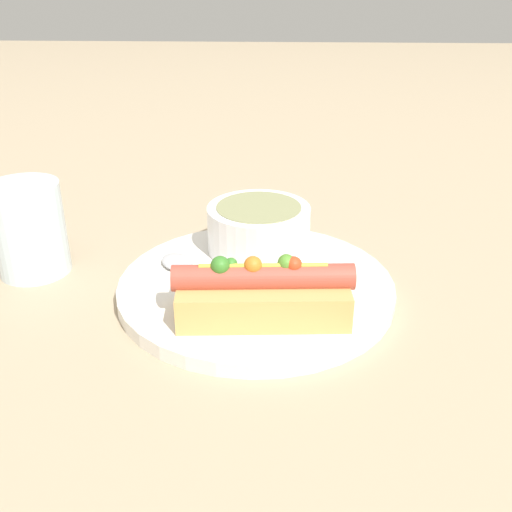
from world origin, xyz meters
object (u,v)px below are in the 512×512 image
(hot_dog, at_px, (263,293))
(spoon, at_px, (186,270))
(drinking_glass, at_px, (29,229))
(soup_bowl, at_px, (257,227))

(hot_dog, xyz_separation_m, spoon, (-0.08, 0.08, -0.02))
(drinking_glass, bearing_deg, hot_dog, -22.59)
(soup_bowl, height_order, drinking_glass, drinking_glass)
(hot_dog, relative_size, drinking_glass, 1.63)
(hot_dog, height_order, spoon, hot_dog)
(spoon, xyz_separation_m, drinking_glass, (-0.17, 0.03, 0.03))
(spoon, distance_m, drinking_glass, 0.18)
(hot_dog, relative_size, spoon, 1.11)
(hot_dog, xyz_separation_m, soup_bowl, (-0.01, 0.14, 0.00))
(hot_dog, height_order, soup_bowl, hot_dog)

